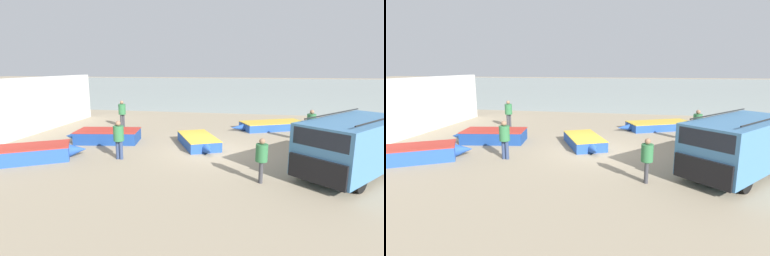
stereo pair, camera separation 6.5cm
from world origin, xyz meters
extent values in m
plane|color=gray|center=(0.00, 0.00, 0.00)|extent=(200.00, 200.00, 0.00)
cube|color=#99A89E|center=(0.00, 52.00, 0.00)|extent=(120.00, 80.00, 0.01)
cube|color=silver|center=(-11.05, 1.00, 1.68)|extent=(0.50, 14.46, 3.37)
cube|color=teal|center=(5.66, -2.19, 1.19)|extent=(4.92, 5.21, 1.82)
cube|color=black|center=(3.98, -4.13, 0.69)|extent=(1.56, 1.37, 0.82)
cube|color=#1E232D|center=(4.04, -4.07, 1.73)|extent=(1.47, 1.28, 0.58)
cylinder|color=black|center=(5.36, -3.98, 0.40)|extent=(0.69, 0.74, 0.79)
cylinder|color=black|center=(3.93, -2.75, 0.40)|extent=(0.69, 0.74, 0.79)
cylinder|color=black|center=(5.97, -0.39, 0.40)|extent=(0.69, 0.74, 0.79)
cylinder|color=black|center=(6.30, -2.73, 2.22)|extent=(2.74, 3.16, 0.05)
cylinder|color=black|center=(5.03, -1.64, 2.22)|extent=(2.74, 3.16, 0.05)
cube|color=#234CA3|center=(-0.70, 0.84, 0.24)|extent=(2.66, 3.37, 0.48)
cone|color=#234CA3|center=(0.07, -0.82, 0.24)|extent=(0.69, 0.79, 0.46)
cube|color=gold|center=(-0.70, 0.84, 0.41)|extent=(1.37, 0.78, 0.05)
cube|color=gold|center=(-0.70, 0.84, 0.50)|extent=(2.68, 3.40, 0.04)
cube|color=navy|center=(-5.60, 0.73, 0.31)|extent=(3.44, 2.15, 0.62)
cone|color=navy|center=(-7.54, 0.42, 0.31)|extent=(0.79, 0.69, 0.59)
cube|color=#B22D23|center=(-5.60, 0.73, 0.55)|extent=(0.44, 1.55, 0.05)
cube|color=#B22D23|center=(-5.60, 0.73, 0.64)|extent=(3.48, 2.18, 0.04)
cube|color=#234CA3|center=(3.38, 5.80, 0.23)|extent=(4.33, 3.18, 0.46)
cone|color=#234CA3|center=(1.16, 4.78, 0.23)|extent=(0.98, 0.77, 0.44)
cube|color=gold|center=(3.38, 5.80, 0.40)|extent=(0.82, 1.48, 0.05)
cube|color=gold|center=(3.38, 5.80, 0.48)|extent=(4.37, 3.21, 0.04)
cube|color=#234CA3|center=(-7.48, -3.02, 0.31)|extent=(3.64, 3.03, 0.61)
cone|color=#234CA3|center=(-5.75, -1.99, 0.31)|extent=(0.92, 0.87, 0.58)
cube|color=#B22D23|center=(-7.48, -3.02, 0.55)|extent=(0.91, 1.35, 0.05)
cube|color=#B22D23|center=(-7.48, -3.02, 0.63)|extent=(3.67, 3.07, 0.04)
cylinder|color=#38383D|center=(-6.46, 4.79, 0.43)|extent=(0.16, 0.16, 0.87)
cylinder|color=#38383D|center=(-6.55, 4.63, 0.43)|extent=(0.16, 0.16, 0.87)
cylinder|color=#2D6B3D|center=(-6.51, 4.71, 1.21)|extent=(0.47, 0.47, 0.68)
sphere|color=#8C664C|center=(-6.51, 4.71, 1.67)|extent=(0.23, 0.23, 0.23)
cylinder|color=#38383D|center=(2.28, -3.59, 0.39)|extent=(0.14, 0.14, 0.77)
cylinder|color=#38383D|center=(2.27, -3.75, 0.39)|extent=(0.14, 0.14, 0.77)
cylinder|color=#2D6B3D|center=(2.27, -3.67, 1.08)|extent=(0.42, 0.42, 0.61)
sphere|color=#8C664C|center=(2.27, -3.67, 1.48)|extent=(0.21, 0.21, 0.21)
cylinder|color=navy|center=(-3.81, -2.04, 0.41)|extent=(0.16, 0.16, 0.83)
cylinder|color=navy|center=(-3.64, -2.06, 0.41)|extent=(0.16, 0.16, 0.83)
cylinder|color=#2D6B3D|center=(-3.72, -2.05, 1.16)|extent=(0.45, 0.45, 0.66)
sphere|color=#8C664C|center=(-3.72, -2.05, 1.60)|extent=(0.22, 0.22, 0.22)
cylinder|color=#38383D|center=(5.20, 2.76, 0.42)|extent=(0.16, 0.16, 0.85)
cylinder|color=#38383D|center=(5.02, 2.76, 0.42)|extent=(0.16, 0.16, 0.85)
cylinder|color=#2D6B3D|center=(5.11, 2.76, 1.18)|extent=(0.46, 0.46, 0.67)
sphere|color=#8C664C|center=(5.11, 2.76, 1.63)|extent=(0.23, 0.23, 0.23)
camera|label=1|loc=(1.74, -13.88, 3.99)|focal=28.00mm
camera|label=2|loc=(1.80, -13.87, 3.99)|focal=28.00mm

